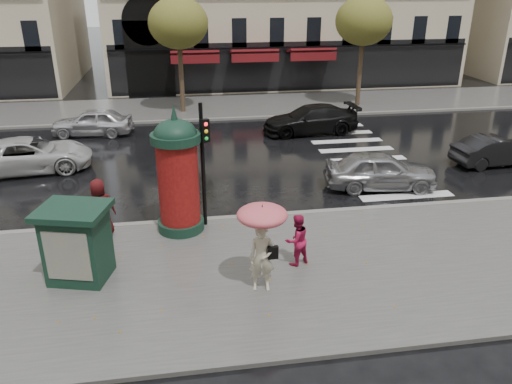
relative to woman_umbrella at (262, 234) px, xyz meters
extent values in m
plane|color=black|center=(0.40, 1.31, -1.71)|extent=(160.00, 160.00, 0.00)
cube|color=#474744|center=(0.40, 0.81, -1.65)|extent=(90.00, 7.00, 0.12)
cube|color=#474744|center=(0.40, 20.31, -1.65)|extent=(90.00, 6.00, 0.12)
cube|color=slate|center=(0.40, 4.31, -1.64)|extent=(90.00, 0.25, 0.14)
cube|color=slate|center=(0.40, 17.31, -1.64)|extent=(90.00, 0.25, 0.14)
cube|color=silver|center=(6.40, 10.91, -1.70)|extent=(3.60, 11.75, 0.01)
cylinder|color=#38281C|center=(-1.60, 19.31, 0.89)|extent=(0.28, 0.28, 5.20)
ellipsoid|color=#3D5A1C|center=(-1.60, 19.31, 3.49)|extent=(3.40, 3.40, 2.89)
cylinder|color=#38281C|center=(9.40, 19.31, 0.89)|extent=(0.28, 0.28, 5.20)
ellipsoid|color=#3D5A1C|center=(9.40, 19.31, 3.49)|extent=(3.40, 3.40, 2.89)
imported|color=beige|center=(0.00, 0.00, -0.68)|extent=(0.70, 0.50, 1.81)
cylinder|color=black|center=(0.00, 0.00, -0.08)|extent=(0.02, 0.02, 1.14)
ellipsoid|color=#E12A5B|center=(0.00, 0.00, 0.52)|extent=(1.25, 1.25, 0.44)
cone|color=black|center=(0.00, 0.00, 0.77)|extent=(0.04, 0.04, 0.10)
cube|color=black|center=(0.26, -0.07, -0.50)|extent=(0.27, 0.12, 0.34)
imported|color=#AC1541|center=(1.15, 1.07, -0.84)|extent=(0.90, 0.81, 1.50)
imported|color=#410D0E|center=(-4.42, 3.71, -0.67)|extent=(0.98, 0.72, 1.84)
cylinder|color=#122F22|center=(-2.00, 3.71, -1.43)|extent=(1.47, 1.47, 0.31)
cylinder|color=maroon|center=(-2.00, 3.71, 0.03)|extent=(1.26, 1.26, 2.62)
cylinder|color=#122F22|center=(-2.00, 3.71, 1.45)|extent=(1.51, 1.51, 0.26)
ellipsoid|color=#122F22|center=(-2.00, 3.71, 1.55)|extent=(1.30, 1.30, 0.91)
cone|color=#122F22|center=(-2.00, 3.71, 2.23)|extent=(0.21, 0.21, 0.47)
cylinder|color=black|center=(-1.21, 3.92, 0.42)|extent=(0.12, 0.12, 4.02)
cube|color=black|center=(-1.12, 3.72, 1.62)|extent=(0.30, 0.27, 0.70)
cube|color=#122F22|center=(-4.68, 1.26, -0.64)|extent=(1.70, 1.51, 1.89)
cube|color=#122F22|center=(-4.68, 1.26, 0.39)|extent=(2.03, 1.84, 0.16)
imported|color=#9C9DA1|center=(5.68, 6.26, -0.99)|extent=(4.43, 2.24, 1.45)
imported|color=black|center=(11.69, 7.99, -1.07)|extent=(3.99, 1.69, 1.28)
imported|color=#BDBDBD|center=(-8.18, 10.32, -1.00)|extent=(5.35, 2.98, 1.42)
imported|color=black|center=(4.92, 14.01, -0.98)|extent=(5.11, 2.35, 1.45)
imported|color=silver|center=(-6.32, 15.36, -1.01)|extent=(4.22, 2.06, 1.39)
camera|label=1|loc=(-1.83, -10.74, 5.79)|focal=35.00mm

